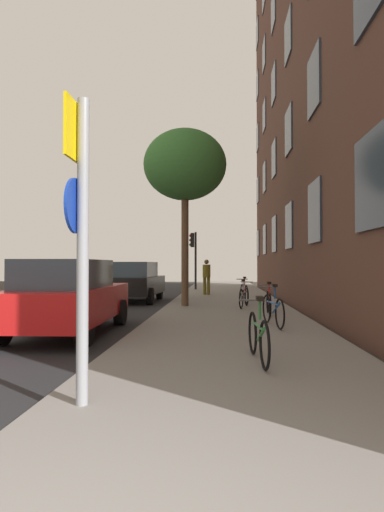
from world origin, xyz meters
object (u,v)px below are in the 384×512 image
at_px(car_0, 68,296).
at_px(bicycle_4, 244,292).
at_px(tree_near, 185,166).
at_px(sign_post, 80,224).
at_px(bicycle_3, 244,296).
at_px(bicycle_1, 273,309).
at_px(pedestrian_0, 207,274).
at_px(car_1, 134,281).
at_px(traffic_light, 194,250).
at_px(bicycle_0, 258,336).
at_px(bicycle_2, 269,302).

bearing_deg(car_0, bicycle_4, 57.66).
bearing_deg(tree_near, sign_post, -91.25).
xyz_separation_m(sign_post, bicycle_3, (2.21, 9.70, -1.45)).
bearing_deg(sign_post, bicycle_1, 64.64).
height_order(bicycle_1, pedestrian_0, pedestrian_0).
bearing_deg(pedestrian_0, car_1, -135.61).
xyz_separation_m(bicycle_1, pedestrian_0, (-1.83, 10.04, 0.56)).
bearing_deg(bicycle_1, traffic_light, 100.82).
bearing_deg(bicycle_3, traffic_light, 102.95).
bearing_deg(car_0, traffic_light, 82.99).
distance_m(sign_post, car_0, 5.25).
height_order(tree_near, car_1, tree_near).
bearing_deg(bicycle_0, bicycle_4, 87.88).
bearing_deg(traffic_light, bicycle_1, -79.18).
bearing_deg(bicycle_0, sign_post, -134.55).
distance_m(sign_post, traffic_light, 19.57).
height_order(sign_post, bicycle_0, sign_post).
height_order(traffic_light, bicycle_3, traffic_light).
bearing_deg(bicycle_3, bicycle_2, -74.62).
distance_m(traffic_light, tree_near, 9.79).
height_order(pedestrian_0, car_1, pedestrian_0).
bearing_deg(car_1, bicycle_0, -69.43).
distance_m(tree_near, car_1, 5.37).
bearing_deg(bicycle_2, bicycle_1, -94.08).
height_order(bicycle_0, car_1, car_1).
distance_m(bicycle_3, car_1, 5.28).
distance_m(traffic_light, bicycle_4, 8.71).
distance_m(traffic_light, bicycle_2, 12.40).
bearing_deg(car_0, bicycle_0, -35.91).
bearing_deg(bicycle_4, traffic_light, 106.19).
xyz_separation_m(sign_post, bicycle_0, (1.96, 1.99, -1.44)).
bearing_deg(car_0, tree_near, 68.53).
bearing_deg(pedestrian_0, sign_post, -92.91).
relative_size(tree_near, bicycle_4, 3.72).
height_order(sign_post, car_1, sign_post).
bearing_deg(bicycle_2, bicycle_4, 97.02).
xyz_separation_m(tree_near, pedestrian_0, (0.57, 5.44, -3.86)).
height_order(bicycle_1, bicycle_4, bicycle_1).
height_order(bicycle_0, pedestrian_0, pedestrian_0).
height_order(tree_near, bicycle_4, tree_near).
distance_m(traffic_light, bicycle_1, 14.42).
bearing_deg(traffic_light, pedestrian_0, -77.94).
xyz_separation_m(sign_post, pedestrian_0, (0.79, 15.57, -0.87)).
xyz_separation_m(bicycle_1, bicycle_2, (0.15, 2.12, -0.02)).
xyz_separation_m(traffic_light, car_1, (-2.01, -6.81, -1.52)).
distance_m(bicycle_0, car_1, 11.50).
relative_size(pedestrian_0, car_0, 0.37).
height_order(sign_post, bicycle_2, sign_post).
xyz_separation_m(sign_post, car_0, (-1.88, 4.78, -1.09)).
height_order(bicycle_3, pedestrian_0, pedestrian_0).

